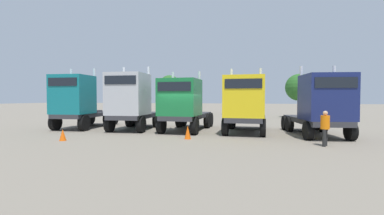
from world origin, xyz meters
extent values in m
plane|color=gray|center=(0.00, 0.00, 0.00)|extent=(200.00, 200.00, 0.00)
cube|color=#333338|center=(-8.31, 1.87, 1.01)|extent=(2.74, 5.96, 0.30)
cube|color=#14727A|center=(-8.14, 0.12, 2.52)|extent=(2.60, 2.48, 2.72)
cube|color=black|center=(-8.03, -1.03, 3.35)|extent=(2.09, 0.24, 0.55)
cylinder|color=silver|center=(-7.31, 1.49, 2.82)|extent=(0.20, 0.20, 3.32)
cylinder|color=silver|center=(-9.21, 1.30, 2.82)|extent=(0.20, 0.20, 3.32)
cylinder|color=#333338|center=(-8.43, 3.14, 1.22)|extent=(1.20, 1.20, 0.12)
cylinder|color=black|center=(-7.00, -0.21, 0.55)|extent=(0.45, 1.14, 1.11)
cylinder|color=black|center=(-9.19, -0.42, 0.55)|extent=(0.45, 1.14, 1.11)
cylinder|color=black|center=(-7.33, 3.26, 0.55)|extent=(0.45, 1.14, 1.11)
cylinder|color=black|center=(-9.52, 3.05, 0.55)|extent=(0.45, 1.14, 1.11)
cylinder|color=black|center=(-7.44, 4.35, 0.55)|extent=(0.45, 1.14, 1.11)
cylinder|color=black|center=(-9.63, 4.14, 0.55)|extent=(0.45, 1.14, 1.11)
cube|color=#333338|center=(-4.08, 1.97, 0.99)|extent=(2.71, 5.87, 0.30)
cube|color=#B7BABF|center=(-3.94, 0.40, 2.54)|extent=(2.62, 2.76, 2.80)
cube|color=black|center=(-3.82, -0.89, 3.41)|extent=(2.09, 0.23, 0.55)
cylinder|color=silver|center=(-3.12, 1.91, 2.84)|extent=(0.20, 0.20, 3.40)
cylinder|color=silver|center=(-5.01, 1.74, 2.84)|extent=(0.20, 0.20, 3.40)
cylinder|color=#333338|center=(-4.20, 3.21, 1.20)|extent=(1.20, 1.20, 0.12)
cylinder|color=black|center=(-2.79, -0.07, 0.54)|extent=(0.45, 1.12, 1.09)
cylinder|color=black|center=(-4.98, -0.27, 0.54)|extent=(0.45, 1.12, 1.09)
cylinder|color=black|center=(-3.10, 3.31, 0.54)|extent=(0.45, 1.12, 1.09)
cylinder|color=black|center=(-5.29, 3.11, 0.54)|extent=(0.45, 1.12, 1.09)
cylinder|color=black|center=(-3.20, 4.40, 0.54)|extent=(0.45, 1.12, 1.09)
cylinder|color=black|center=(-5.39, 4.20, 0.54)|extent=(0.45, 1.12, 1.09)
cube|color=#333338|center=(-0.28, 2.29, 1.01)|extent=(2.24, 6.21, 0.30)
cube|color=#197238|center=(-0.26, 0.41, 2.32)|extent=(2.42, 2.46, 2.33)
cube|color=black|center=(-0.26, -0.83, 2.96)|extent=(2.10, 0.05, 0.55)
cylinder|color=silver|center=(0.68, 1.79, 2.62)|extent=(0.18, 0.18, 2.93)
cylinder|color=silver|center=(-1.22, 1.78, 2.62)|extent=(0.18, 0.18, 2.93)
cylinder|color=#333338|center=(-0.29, 3.65, 1.22)|extent=(1.11, 1.11, 0.12)
cylinder|color=black|center=(0.84, -0.10, 0.55)|extent=(0.36, 1.11, 1.11)
cylinder|color=black|center=(-1.36, -0.12, 0.55)|extent=(0.36, 1.11, 1.11)
cylinder|color=black|center=(0.81, 3.80, 0.55)|extent=(0.36, 1.11, 1.11)
cylinder|color=black|center=(-1.39, 3.78, 0.55)|extent=(0.36, 1.11, 1.11)
cylinder|color=black|center=(0.81, 4.90, 0.55)|extent=(0.36, 1.11, 1.11)
cylinder|color=black|center=(-1.39, 4.88, 0.55)|extent=(0.36, 1.11, 1.11)
cube|color=#333338|center=(3.78, 2.35, 0.96)|extent=(2.28, 5.99, 0.30)
cube|color=yellow|center=(3.80, 0.60, 2.36)|extent=(2.43, 2.49, 2.50)
cube|color=black|center=(3.82, -0.65, 3.09)|extent=(2.10, 0.07, 0.55)
cylinder|color=silver|center=(4.74, 1.99, 2.66)|extent=(0.18, 0.18, 3.10)
cylinder|color=silver|center=(2.84, 1.97, 2.66)|extent=(0.18, 0.18, 3.10)
cylinder|color=#333338|center=(3.76, 3.66, 1.17)|extent=(1.12, 1.12, 0.12)
cylinder|color=black|center=(4.91, 0.09, 0.53)|extent=(0.36, 1.07, 1.06)
cylinder|color=black|center=(2.71, 0.06, 0.53)|extent=(0.36, 1.07, 1.06)
cylinder|color=black|center=(4.86, 3.75, 0.53)|extent=(0.36, 1.07, 1.06)
cylinder|color=black|center=(2.66, 3.72, 0.53)|extent=(0.36, 1.07, 1.06)
cylinder|color=black|center=(4.85, 4.85, 0.53)|extent=(0.36, 1.07, 1.06)
cylinder|color=black|center=(2.65, 4.82, 0.53)|extent=(0.36, 1.07, 1.06)
cube|color=#333338|center=(7.96, 1.88, 0.90)|extent=(3.24, 6.30, 0.30)
cube|color=navy|center=(8.29, 0.08, 2.32)|extent=(2.78, 2.74, 2.53)
cube|color=black|center=(8.50, -1.09, 3.06)|extent=(2.07, 0.42, 0.55)
cylinder|color=silver|center=(8.98, 1.56, 2.62)|extent=(0.21, 0.21, 3.13)
cylinder|color=silver|center=(7.11, 1.22, 2.62)|extent=(0.21, 0.21, 3.13)
cylinder|color=#333338|center=(7.72, 3.18, 1.11)|extent=(1.28, 1.28, 0.12)
cylinder|color=black|center=(9.45, -0.19, 0.50)|extent=(0.52, 1.05, 1.00)
cylinder|color=black|center=(7.29, -0.58, 0.50)|extent=(0.52, 1.05, 1.00)
cylinder|color=black|center=(8.79, 3.45, 0.50)|extent=(0.52, 1.05, 1.00)
cylinder|color=black|center=(6.63, 3.06, 0.50)|extent=(0.52, 1.05, 1.00)
cylinder|color=black|center=(8.60, 4.54, 0.50)|extent=(0.52, 1.05, 1.00)
cylinder|color=black|center=(6.43, 4.14, 0.50)|extent=(0.52, 1.05, 1.00)
cylinder|color=#242424|center=(7.82, -2.28, 0.41)|extent=(0.21, 0.21, 0.81)
cylinder|color=#242424|center=(7.71, -2.54, 0.41)|extent=(0.21, 0.21, 0.81)
cylinder|color=orange|center=(7.77, -2.41, 1.13)|extent=(0.52, 0.52, 0.64)
sphere|color=tan|center=(7.77, -2.41, 1.56)|extent=(0.22, 0.22, 0.22)
cone|color=#F2590C|center=(-5.36, -4.19, 0.31)|extent=(0.36, 0.36, 0.62)
cone|color=#F2590C|center=(0.91, -1.92, 0.37)|extent=(0.36, 0.36, 0.75)
cylinder|color=#4C3823|center=(-7.24, 17.89, 1.34)|extent=(0.36, 0.36, 2.69)
sphere|color=#286023|center=(-7.24, 17.89, 3.85)|extent=(2.92, 2.92, 2.92)
cylinder|color=#4C3823|center=(1.06, 20.77, 1.17)|extent=(0.36, 0.36, 2.34)
sphere|color=#286023|center=(1.06, 20.77, 3.48)|extent=(2.84, 2.84, 2.84)
cylinder|color=#4C3823|center=(8.78, 17.02, 1.14)|extent=(0.36, 0.36, 2.27)
sphere|color=#286023|center=(8.78, 17.02, 3.51)|extent=(3.08, 3.08, 3.08)
camera|label=1|loc=(5.03, -16.35, 2.26)|focal=25.52mm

